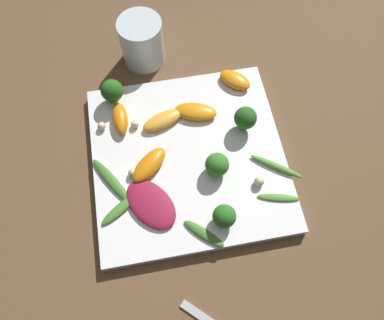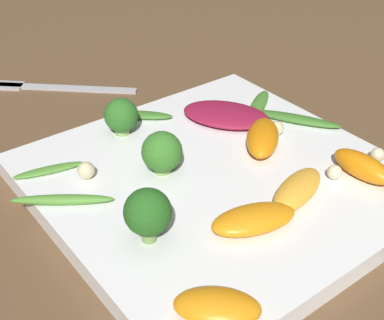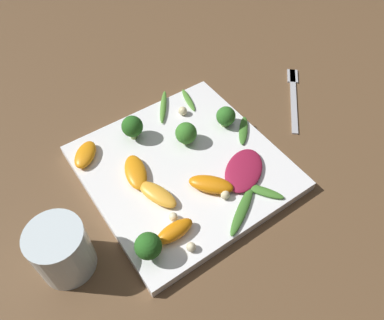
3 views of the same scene
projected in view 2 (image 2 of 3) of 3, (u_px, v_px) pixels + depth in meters
The scene contains 21 objects.
ground_plane at pixel (217, 189), 0.49m from camera, with size 2.40×2.40×0.00m, color brown.
plate at pixel (217, 181), 0.49m from camera, with size 0.30×0.30×0.02m.
fork at pixel (46, 86), 0.66m from camera, with size 0.15×0.14×0.01m.
radicchio_leaf_0 at pixel (226, 115), 0.56m from camera, with size 0.10×0.11×0.01m.
orange_segment_0 at pixel (297, 189), 0.45m from camera, with size 0.08×0.05×0.02m.
orange_segment_1 at pixel (217, 307), 0.34m from camera, with size 0.06×0.06×0.02m.
orange_segment_2 at pixel (263, 137), 0.51m from camera, with size 0.07×0.07×0.02m.
orange_segment_3 at pixel (254, 219), 0.42m from camera, with size 0.08×0.05×0.02m.
orange_segment_4 at pixel (362, 166), 0.47m from camera, with size 0.03×0.06×0.02m.
broccoli_floret_1 at pixel (148, 213), 0.39m from camera, with size 0.04×0.04×0.05m.
broccoli_floret_2 at pixel (121, 116), 0.53m from camera, with size 0.03×0.03×0.04m.
broccoli_floret_3 at pixel (162, 152), 0.47m from camera, with size 0.04×0.04×0.04m.
arugula_sprig_0 at pixel (141, 115), 0.56m from camera, with size 0.06×0.06×0.01m.
arugula_sprig_1 at pixel (295, 119), 0.56m from camera, with size 0.06×0.09×0.01m.
arugula_sprig_2 at pixel (49, 170), 0.48m from camera, with size 0.06×0.03×0.00m.
arugula_sprig_3 at pixel (62, 200), 0.44m from camera, with size 0.08×0.06×0.01m.
arugula_sprig_4 at pixel (259, 104), 0.58m from camera, with size 0.07×0.05×0.01m.
macadamia_nut_0 at pixel (378, 155), 0.49m from camera, with size 0.01×0.01×0.01m.
macadamia_nut_1 at pixel (86, 170), 0.47m from camera, with size 0.02×0.02×0.02m.
macadamia_nut_2 at pixel (334, 172), 0.47m from camera, with size 0.01×0.01×0.01m.
macadamia_nut_3 at pixel (277, 128), 0.53m from camera, with size 0.01×0.01×0.01m.
Camera 2 is at (-0.26, -0.30, 0.30)m, focal length 50.00 mm.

